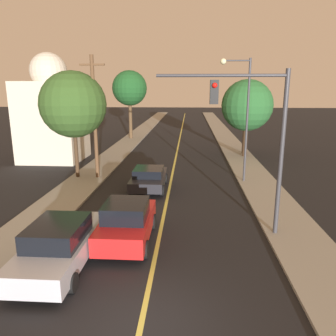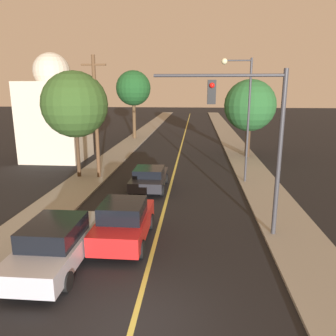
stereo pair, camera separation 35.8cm
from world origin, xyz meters
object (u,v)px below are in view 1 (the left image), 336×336
object	(u,v)px
utility_pole_left	(95,116)
car_near_lane_second	(149,178)
car_outer_lane_front	(60,244)
tree_right_far	(247,105)
streetlamp_right	(241,105)
tree_left_far	(130,88)
tree_right_near	(246,102)
domed_building_left	(52,114)
car_near_lane_front	(127,222)
tree_left_near	(73,105)
traffic_signal_mast	(254,126)

from	to	relation	value
utility_pole_left	car_near_lane_second	bearing A→B (deg)	-29.29
car_near_lane_second	car_outer_lane_front	bearing A→B (deg)	-102.14
tree_right_far	streetlamp_right	bearing A→B (deg)	-102.08
car_near_lane_second	tree_left_far	size ratio (longest dim) A/B	0.53
tree_left_far	tree_right_near	xyz separation A→B (m)	(12.00, -8.72, -1.14)
tree_right_near	domed_building_left	bearing A→B (deg)	-168.78
car_near_lane_front	tree_left_near	world-z (taller)	tree_left_near
utility_pole_left	tree_right_near	size ratio (longest dim) A/B	1.19
streetlamp_right	tree_right_near	bearing A→B (deg)	78.94
streetlamp_right	tree_right_far	bearing A→B (deg)	77.92
car_near_lane_second	streetlamp_right	size ratio (longest dim) A/B	0.55
utility_pole_left	streetlamp_right	bearing A→B (deg)	-1.82
tree_right_far	domed_building_left	distance (m)	16.45
car_near_lane_front	tree_right_far	bearing A→B (deg)	66.75
car_near_lane_front	tree_left_near	xyz separation A→B (m)	(-5.13, 9.16, 4.08)
traffic_signal_mast	streetlamp_right	bearing A→B (deg)	85.27
car_outer_lane_front	tree_right_near	world-z (taller)	tree_right_near
traffic_signal_mast	tree_left_far	size ratio (longest dim) A/B	0.83
car_near_lane_front	tree_right_near	distance (m)	20.03
tree_left_near	tree_left_far	world-z (taller)	tree_left_far
car_near_lane_second	tree_right_near	size ratio (longest dim) A/B	0.63
tree_right_far	car_near_lane_front	bearing A→B (deg)	-113.25
utility_pole_left	tree_left_far	world-z (taller)	tree_left_far
car_outer_lane_front	streetlamp_right	xyz separation A→B (m)	(7.49, 10.79, 4.15)
car_outer_lane_front	traffic_signal_mast	size ratio (longest dim) A/B	0.76
tree_right_near	tree_right_far	bearing A→B (deg)	-94.35
traffic_signal_mast	utility_pole_left	world-z (taller)	utility_pole_left
car_near_lane_front	utility_pole_left	distance (m)	10.48
tree_left_far	car_outer_lane_front	bearing A→B (deg)	-84.65
tree_left_far	tree_right_near	bearing A→B (deg)	-35.98
car_near_lane_second	streetlamp_right	world-z (taller)	streetlamp_right
car_near_lane_front	car_near_lane_second	world-z (taller)	car_near_lane_front
car_near_lane_second	tree_right_far	world-z (taller)	tree_right_far
streetlamp_right	tree_left_far	xyz separation A→B (m)	(-10.18, 18.03, 0.99)
tree_left_near	streetlamp_right	bearing A→B (deg)	-1.46
traffic_signal_mast	tree_left_far	world-z (taller)	tree_left_far
tree_left_far	tree_right_near	size ratio (longest dim) A/B	1.19
streetlamp_right	tree_left_far	size ratio (longest dim) A/B	0.96
car_near_lane_front	tree_right_far	xyz separation A→B (m)	(7.28, 16.95, 3.69)
streetlamp_right	domed_building_left	distance (m)	15.84
tree_left_far	tree_right_far	bearing A→B (deg)	-39.92
utility_pole_left	tree_right_far	bearing A→B (deg)	35.12
tree_left_near	car_outer_lane_front	bearing A→B (deg)	-73.88
domed_building_left	tree_left_far	bearing A→B (deg)	69.79
car_near_lane_front	tree_left_far	size ratio (longest dim) A/B	0.52
utility_pole_left	tree_left_far	distance (m)	17.83
car_near_lane_second	utility_pole_left	distance (m)	5.56
streetlamp_right	tree_right_far	size ratio (longest dim) A/B	1.15
tree_left_far	tree_left_near	bearing A→B (deg)	-91.61
tree_left_near	tree_right_far	bearing A→B (deg)	32.12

